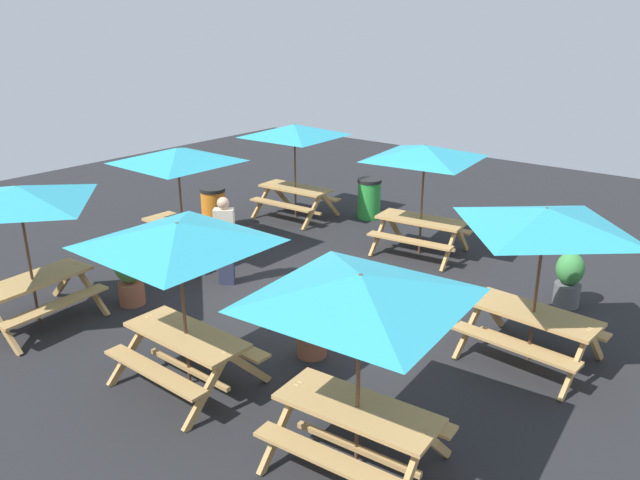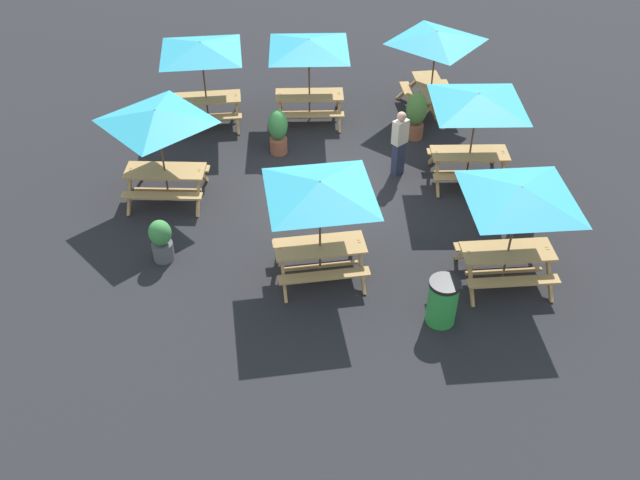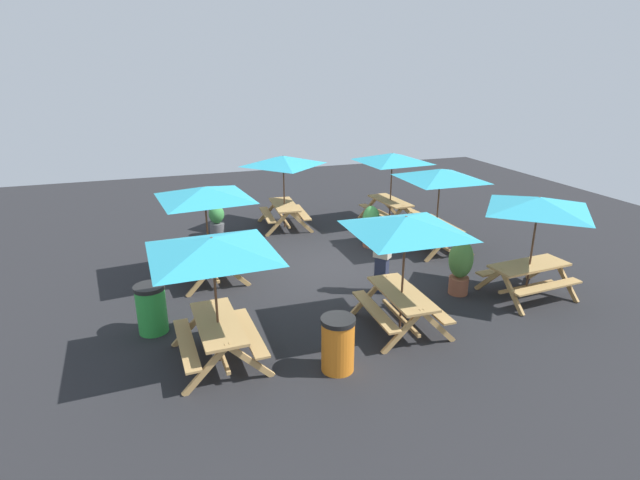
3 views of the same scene
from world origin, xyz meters
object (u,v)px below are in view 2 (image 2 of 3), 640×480
object	(u,v)px
trash_bin_orange	(527,204)
picnic_table_5	(201,54)
picnic_table_0	(309,51)
potted_plant_2	(278,131)
potted_plant_0	(416,114)
picnic_table_4	(477,106)
picnic_table_2	(320,195)
potted_plant_1	(161,240)
picnic_table_1	(519,200)
trash_bin_green	(442,301)
picnic_table_3	(436,43)
picnic_table_6	(157,123)
person_standing	(400,142)

from	to	relation	value
trash_bin_orange	picnic_table_5	bearing A→B (deg)	-32.19
picnic_table_0	potted_plant_2	distance (m)	2.27
potted_plant_0	potted_plant_2	world-z (taller)	potted_plant_0
picnic_table_4	picnic_table_5	xyz separation A→B (m)	(6.40, -2.94, 0.00)
picnic_table_2	potted_plant_1	bearing A→B (deg)	-17.35
picnic_table_1	trash_bin_green	xyz separation A→B (m)	(1.45, 1.08, -1.49)
picnic_table_2	picnic_table_5	size ratio (longest dim) A/B	1.00
picnic_table_1	potted_plant_0	size ratio (longest dim) A/B	2.21
trash_bin_green	picnic_table_3	bearing A→B (deg)	-97.41
picnic_table_4	picnic_table_6	xyz separation A→B (m)	(7.05, 0.47, 0.00)
picnic_table_5	person_standing	xyz separation A→B (m)	(-4.78, 2.59, -1.10)
picnic_table_0	picnic_table_5	distance (m)	2.72
picnic_table_5	potted_plant_1	xyz separation A→B (m)	(0.47, 5.58, -1.49)
picnic_table_0	picnic_table_4	bearing A→B (deg)	141.26
potted_plant_2	person_standing	world-z (taller)	person_standing
trash_bin_orange	picnic_table_2	bearing A→B (deg)	18.77
picnic_table_0	potted_plant_2	world-z (taller)	picnic_table_0
potted_plant_0	person_standing	bearing A→B (deg)	68.42
picnic_table_6	person_standing	world-z (taller)	picnic_table_6
picnic_table_6	person_standing	xyz separation A→B (m)	(-5.43, -0.82, -1.10)
picnic_table_0	picnic_table_6	bearing A→B (deg)	46.51
picnic_table_0	picnic_table_3	xyz separation A→B (m)	(-3.31, -0.34, 0.00)
picnic_table_6	person_standing	size ratio (longest dim) A/B	1.40
picnic_table_2	person_standing	world-z (taller)	picnic_table_2
picnic_table_2	trash_bin_green	bearing A→B (deg)	141.58
picnic_table_1	potted_plant_1	distance (m)	7.13
picnic_table_6	trash_bin_orange	size ratio (longest dim) A/B	2.38
picnic_table_3	potted_plant_2	bearing A→B (deg)	-68.94
picnic_table_0	potted_plant_1	xyz separation A→B (m)	(3.19, 5.64, -1.49)
picnic_table_4	potted_plant_0	distance (m)	2.56
picnic_table_2	person_standing	size ratio (longest dim) A/B	1.68
potted_plant_0	potted_plant_2	distance (m)	3.58
picnic_table_1	potted_plant_2	world-z (taller)	picnic_table_1
picnic_table_3	person_standing	bearing A→B (deg)	-26.91
picnic_table_2	potted_plant_2	distance (m)	4.91
picnic_table_0	picnic_table_6	world-z (taller)	same
picnic_table_3	picnic_table_5	xyz separation A→B (m)	(6.03, 0.41, 0.00)
picnic_table_4	picnic_table_1	bearing A→B (deg)	91.70
picnic_table_5	potted_plant_1	distance (m)	5.79
picnic_table_2	potted_plant_0	distance (m)	6.01
picnic_table_4	person_standing	distance (m)	1.99
picnic_table_0	trash_bin_orange	distance (m)	6.77
potted_plant_1	potted_plant_0	bearing A→B (deg)	-141.96
picnic_table_4	picnic_table_5	world-z (taller)	same
trash_bin_green	potted_plant_2	world-z (taller)	potted_plant_2
trash_bin_green	picnic_table_6	bearing A→B (deg)	-36.48
picnic_table_5	person_standing	world-z (taller)	picnic_table_5
picnic_table_3	picnic_table_6	bearing A→B (deg)	-64.57
picnic_table_6	potted_plant_1	bearing A→B (deg)	98.45
trash_bin_green	trash_bin_orange	size ratio (longest dim) A/B	1.00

